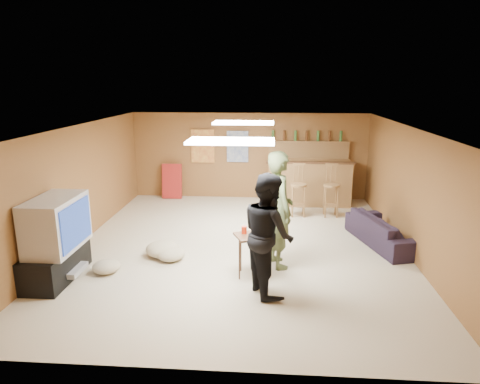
# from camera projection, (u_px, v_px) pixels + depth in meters

# --- Properties ---
(ground) EXTENTS (7.00, 7.00, 0.00)m
(ground) POSITION_uv_depth(u_px,v_px,m) (239.00, 247.00, 7.91)
(ground) COLOR #BEAE91
(ground) RESTS_ON ground
(ceiling) EXTENTS (6.00, 7.00, 0.02)m
(ceiling) POSITION_uv_depth(u_px,v_px,m) (239.00, 128.00, 7.35)
(ceiling) COLOR silver
(ceiling) RESTS_ON ground
(wall_back) EXTENTS (6.00, 0.02, 2.20)m
(wall_back) POSITION_uv_depth(u_px,v_px,m) (249.00, 156.00, 11.01)
(wall_back) COLOR brown
(wall_back) RESTS_ON ground
(wall_front) EXTENTS (6.00, 0.02, 2.20)m
(wall_front) POSITION_uv_depth(u_px,v_px,m) (213.00, 276.00, 4.25)
(wall_front) COLOR brown
(wall_front) RESTS_ON ground
(wall_left) EXTENTS (0.02, 7.00, 2.20)m
(wall_left) POSITION_uv_depth(u_px,v_px,m) (76.00, 186.00, 7.84)
(wall_left) COLOR brown
(wall_left) RESTS_ON ground
(wall_right) EXTENTS (0.02, 7.00, 2.20)m
(wall_right) POSITION_uv_depth(u_px,v_px,m) (411.00, 192.00, 7.42)
(wall_right) COLOR brown
(wall_right) RESTS_ON ground
(tv_stand) EXTENTS (0.55, 1.30, 0.50)m
(tv_stand) POSITION_uv_depth(u_px,v_px,m) (56.00, 263.00, 6.59)
(tv_stand) COLOR black
(tv_stand) RESTS_ON ground
(dvd_box) EXTENTS (0.35, 0.50, 0.08)m
(dvd_box) POSITION_uv_depth(u_px,v_px,m) (71.00, 270.00, 6.60)
(dvd_box) COLOR #B2B2B7
(dvd_box) RESTS_ON tv_stand
(tv_body) EXTENTS (0.60, 1.10, 0.80)m
(tv_body) POSITION_uv_depth(u_px,v_px,m) (56.00, 224.00, 6.42)
(tv_body) COLOR #B2B2B7
(tv_body) RESTS_ON tv_stand
(tv_screen) EXTENTS (0.02, 0.95, 0.65)m
(tv_screen) POSITION_uv_depth(u_px,v_px,m) (76.00, 224.00, 6.40)
(tv_screen) COLOR navy
(tv_screen) RESTS_ON tv_body
(bar_counter) EXTENTS (2.00, 0.60, 1.10)m
(bar_counter) POSITION_uv_depth(u_px,v_px,m) (309.00, 183.00, 10.51)
(bar_counter) COLOR brown
(bar_counter) RESTS_ON ground
(bar_lip) EXTENTS (2.10, 0.12, 0.05)m
(bar_lip) POSITION_uv_depth(u_px,v_px,m) (311.00, 163.00, 10.13)
(bar_lip) COLOR #3E2414
(bar_lip) RESTS_ON bar_counter
(bar_shelf) EXTENTS (2.00, 0.18, 0.05)m
(bar_shelf) POSITION_uv_depth(u_px,v_px,m) (309.00, 142.00, 10.71)
(bar_shelf) COLOR brown
(bar_shelf) RESTS_ON bar_backing
(bar_backing) EXTENTS (2.00, 0.14, 0.60)m
(bar_backing) POSITION_uv_depth(u_px,v_px,m) (308.00, 153.00, 10.80)
(bar_backing) COLOR brown
(bar_backing) RESTS_ON bar_counter
(poster_left) EXTENTS (0.60, 0.03, 0.85)m
(poster_left) POSITION_uv_depth(u_px,v_px,m) (203.00, 146.00, 10.99)
(poster_left) COLOR #BF3F26
(poster_left) RESTS_ON wall_back
(poster_right) EXTENTS (0.55, 0.03, 0.80)m
(poster_right) POSITION_uv_depth(u_px,v_px,m) (238.00, 147.00, 10.93)
(poster_right) COLOR #334C99
(poster_right) RESTS_ON wall_back
(folding_chair_stack) EXTENTS (0.50, 0.26, 0.91)m
(folding_chair_stack) POSITION_uv_depth(u_px,v_px,m) (172.00, 181.00, 11.12)
(folding_chair_stack) COLOR #A6221E
(folding_chair_stack) RESTS_ON ground
(ceiling_panel_front) EXTENTS (1.20, 0.60, 0.04)m
(ceiling_panel_front) POSITION_uv_depth(u_px,v_px,m) (231.00, 141.00, 5.91)
(ceiling_panel_front) COLOR white
(ceiling_panel_front) RESTS_ON ceiling
(ceiling_panel_back) EXTENTS (1.20, 0.60, 0.04)m
(ceiling_panel_back) POSITION_uv_depth(u_px,v_px,m) (244.00, 123.00, 8.52)
(ceiling_panel_back) COLOR white
(ceiling_panel_back) RESTS_ON ceiling
(person_olive) EXTENTS (0.66, 0.81, 1.92)m
(person_olive) POSITION_uv_depth(u_px,v_px,m) (279.00, 210.00, 6.91)
(person_olive) COLOR #4E5B35
(person_olive) RESTS_ON ground
(person_black) EXTENTS (0.95, 1.05, 1.76)m
(person_black) POSITION_uv_depth(u_px,v_px,m) (268.00, 234.00, 6.04)
(person_black) COLOR black
(person_black) RESTS_ON ground
(sofa) EXTENTS (1.19, 1.97, 0.54)m
(sofa) POSITION_uv_depth(u_px,v_px,m) (384.00, 230.00, 7.98)
(sofa) COLOR black
(sofa) RESTS_ON ground
(tray_table) EXTENTS (0.65, 0.59, 0.68)m
(tray_table) POSITION_uv_depth(u_px,v_px,m) (253.00, 255.00, 6.67)
(tray_table) COLOR #3E2414
(tray_table) RESTS_ON ground
(cup_red_near) EXTENTS (0.11, 0.11, 0.12)m
(cup_red_near) POSITION_uv_depth(u_px,v_px,m) (244.00, 230.00, 6.62)
(cup_red_near) COLOR red
(cup_red_near) RESTS_ON tray_table
(cup_red_far) EXTENTS (0.11, 0.11, 0.12)m
(cup_red_far) POSITION_uv_depth(u_px,v_px,m) (258.00, 233.00, 6.48)
(cup_red_far) COLOR red
(cup_red_far) RESTS_ON tray_table
(cup_blue) EXTENTS (0.10, 0.10, 0.12)m
(cup_blue) POSITION_uv_depth(u_px,v_px,m) (261.00, 229.00, 6.67)
(cup_blue) COLOR #21169C
(cup_blue) RESTS_ON tray_table
(bar_stool_left) EXTENTS (0.50, 0.50, 1.31)m
(bar_stool_left) POSITION_uv_depth(u_px,v_px,m) (299.00, 188.00, 9.58)
(bar_stool_left) COLOR brown
(bar_stool_left) RESTS_ON ground
(bar_stool_right) EXTENTS (0.40, 0.40, 1.10)m
(bar_stool_right) POSITION_uv_depth(u_px,v_px,m) (331.00, 193.00, 9.58)
(bar_stool_right) COLOR brown
(bar_stool_right) RESTS_ON ground
(cushion_near_tv) EXTENTS (0.69, 0.69, 0.26)m
(cushion_near_tv) POSITION_uv_depth(u_px,v_px,m) (163.00, 249.00, 7.48)
(cushion_near_tv) COLOR tan
(cushion_near_tv) RESTS_ON ground
(cushion_mid) EXTENTS (0.62, 0.62, 0.21)m
(cushion_mid) POSITION_uv_depth(u_px,v_px,m) (171.00, 254.00, 7.31)
(cushion_mid) COLOR tan
(cushion_mid) RESTS_ON ground
(cushion_far) EXTENTS (0.51, 0.51, 0.20)m
(cushion_far) POSITION_uv_depth(u_px,v_px,m) (106.00, 266.00, 6.84)
(cushion_far) COLOR tan
(cushion_far) RESTS_ON ground
(bottle_row) EXTENTS (1.76, 0.08, 0.26)m
(bottle_row) POSITION_uv_depth(u_px,v_px,m) (307.00, 136.00, 10.65)
(bottle_row) COLOR #3F7233
(bottle_row) RESTS_ON bar_shelf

